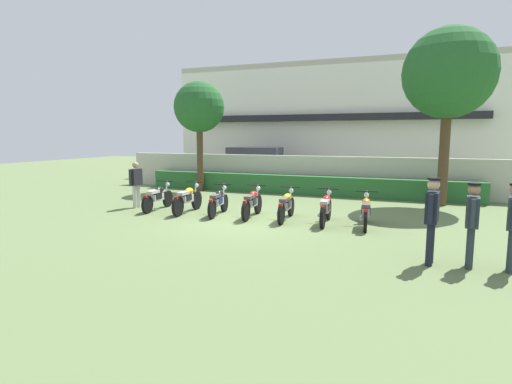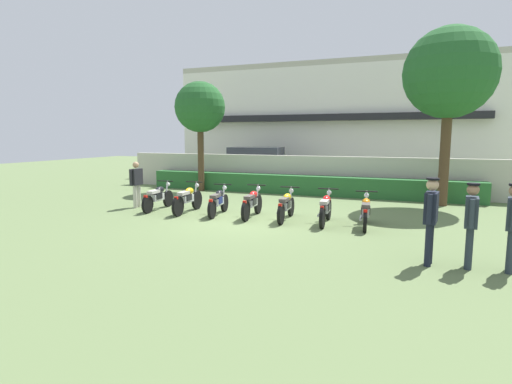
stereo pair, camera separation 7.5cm
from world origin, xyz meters
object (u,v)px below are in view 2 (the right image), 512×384
(officer_0, at_px, (431,214))
(tree_near_inspector, at_px, (200,108))
(motorcycle_in_row_1, at_px, (188,199))
(officer_1, at_px, (471,219))
(motorcycle_in_row_6, at_px, (366,211))
(motorcycle_in_row_0, at_px, (158,197))
(parked_car, at_px, (259,165))
(motorcycle_in_row_5, at_px, (326,208))
(motorcycle_in_row_2, at_px, (218,201))
(tree_far_side, at_px, (450,74))
(motorcycle_in_row_4, at_px, (286,205))
(motorcycle_in_row_3, at_px, (252,203))
(inspector_person, at_px, (136,181))

(officer_0, bearing_deg, tree_near_inspector, -32.92)
(motorcycle_in_row_1, height_order, officer_1, officer_1)
(motorcycle_in_row_6, bearing_deg, motorcycle_in_row_0, 83.02)
(parked_car, relative_size, motorcycle_in_row_5, 2.47)
(motorcycle_in_row_0, height_order, motorcycle_in_row_2, motorcycle_in_row_0)
(tree_far_side, distance_m, officer_1, 8.35)
(motorcycle_in_row_2, bearing_deg, officer_1, -121.53)
(parked_car, xyz_separation_m, motorcycle_in_row_6, (6.62, -8.86, -0.49))
(motorcycle_in_row_5, xyz_separation_m, officer_0, (2.67, -2.95, 0.55))
(motorcycle_in_row_0, relative_size, motorcycle_in_row_6, 1.04)
(parked_car, bearing_deg, officer_0, -60.25)
(motorcycle_in_row_1, xyz_separation_m, officer_1, (7.90, -2.91, 0.50))
(motorcycle_in_row_4, relative_size, officer_0, 1.12)
(motorcycle_in_row_2, xyz_separation_m, officer_0, (6.09, -3.00, 0.57))
(officer_0, height_order, officer_1, officer_0)
(parked_car, bearing_deg, motorcycle_in_row_0, -96.37)
(motorcycle_in_row_2, height_order, motorcycle_in_row_3, motorcycle_in_row_3)
(motorcycle_in_row_5, xyz_separation_m, officer_1, (3.36, -2.88, 0.50))
(parked_car, xyz_separation_m, officer_0, (8.18, -11.81, 0.07))
(motorcycle_in_row_3, xyz_separation_m, inspector_person, (-4.39, 0.13, 0.49))
(motorcycle_in_row_1, bearing_deg, motorcycle_in_row_5, -94.20)
(tree_near_inspector, bearing_deg, officer_0, -39.87)
(tree_far_side, bearing_deg, motorcycle_in_row_1, -149.30)
(tree_far_side, relative_size, motorcycle_in_row_1, 3.15)
(parked_car, distance_m, motorcycle_in_row_1, 8.90)
(motorcycle_in_row_0, height_order, motorcycle_in_row_6, same)
(parked_car, distance_m, motorcycle_in_row_5, 10.44)
(inspector_person, relative_size, officer_0, 0.94)
(parked_car, xyz_separation_m, motorcycle_in_row_2, (2.09, -8.81, -0.50))
(motorcycle_in_row_1, distance_m, officer_0, 7.81)
(tree_far_side, xyz_separation_m, officer_0, (-0.55, -7.58, -3.59))
(officer_0, bearing_deg, tree_far_side, -87.18)
(tree_far_side, xyz_separation_m, motorcycle_in_row_6, (-2.11, -4.63, -4.16))
(tree_far_side, bearing_deg, motorcycle_in_row_2, -145.39)
(motorcycle_in_row_4, bearing_deg, motorcycle_in_row_3, 84.24)
(parked_car, distance_m, tree_near_inspector, 4.96)
(tree_far_side, distance_m, motorcycle_in_row_6, 6.57)
(motorcycle_in_row_1, xyz_separation_m, inspector_person, (-2.16, 0.21, 0.48))
(motorcycle_in_row_3, height_order, officer_1, officer_1)
(tree_near_inspector, bearing_deg, parked_car, 71.96)
(motorcycle_in_row_1, bearing_deg, tree_near_inspector, 20.79)
(motorcycle_in_row_1, xyz_separation_m, motorcycle_in_row_6, (5.64, -0.03, -0.02))
(motorcycle_in_row_6, xyz_separation_m, officer_1, (2.26, -2.87, 0.51))
(officer_1, bearing_deg, motorcycle_in_row_5, -35.59)
(parked_car, height_order, inspector_person, parked_car)
(tree_near_inspector, distance_m, motorcycle_in_row_0, 5.94)
(inspector_person, bearing_deg, officer_1, -17.20)
(motorcycle_in_row_3, relative_size, inspector_person, 1.18)
(motorcycle_in_row_3, bearing_deg, motorcycle_in_row_5, -97.65)
(motorcycle_in_row_4, bearing_deg, inspector_person, 83.93)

